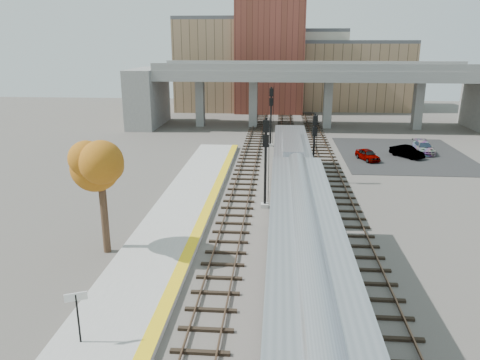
% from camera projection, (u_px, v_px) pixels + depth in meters
% --- Properties ---
extents(ground, '(160.00, 160.00, 0.00)m').
position_uv_depth(ground, '(279.00, 260.00, 27.43)').
color(ground, '#47423D').
rests_on(ground, ground).
extents(platform, '(4.50, 60.00, 0.35)m').
position_uv_depth(platform, '(157.00, 253.00, 27.95)').
color(platform, '#9E9E99').
rests_on(platform, ground).
extents(yellow_strip, '(0.70, 60.00, 0.01)m').
position_uv_depth(yellow_strip, '(189.00, 251.00, 27.75)').
color(yellow_strip, yellow).
rests_on(yellow_strip, platform).
extents(tracks, '(10.70, 95.00, 0.25)m').
position_uv_depth(tracks, '(290.00, 193.00, 39.28)').
color(tracks, black).
rests_on(tracks, ground).
extents(overpass, '(54.00, 12.00, 9.50)m').
position_uv_depth(overpass, '(314.00, 88.00, 68.40)').
color(overpass, slate).
rests_on(overpass, ground).
extents(buildings_far, '(43.00, 21.00, 20.60)m').
position_uv_depth(buildings_far, '(287.00, 66.00, 88.71)').
color(buildings_far, '#917354').
rests_on(buildings_far, ground).
extents(parking_lot, '(14.00, 18.00, 0.04)m').
position_uv_depth(parking_lot, '(403.00, 154.00, 53.09)').
color(parking_lot, black).
rests_on(parking_lot, ground).
extents(locomotive, '(3.02, 19.05, 4.10)m').
position_uv_depth(locomotive, '(291.00, 163.00, 40.25)').
color(locomotive, '#A8AAB2').
rests_on(locomotive, ground).
extents(coach, '(3.03, 25.00, 5.00)m').
position_uv_depth(coach, '(305.00, 292.00, 18.50)').
color(coach, '#A8AAB2').
rests_on(coach, ground).
extents(signal_mast_near, '(0.60, 0.64, 6.98)m').
position_uv_depth(signal_mast_near, '(265.00, 164.00, 35.16)').
color(signal_mast_near, '#9E9E99').
rests_on(signal_mast_near, ground).
extents(signal_mast_mid, '(0.60, 0.64, 6.31)m').
position_uv_depth(signal_mast_mid, '(314.00, 151.00, 41.53)').
color(signal_mast_mid, '#9E9E99').
rests_on(signal_mast_mid, ground).
extents(signal_mast_far, '(0.60, 0.64, 7.19)m').
position_uv_depth(signal_mast_far, '(271.00, 117.00, 56.30)').
color(signal_mast_far, '#9E9E99').
rests_on(signal_mast_far, ground).
extents(station_sign, '(0.84, 0.41, 2.27)m').
position_uv_depth(station_sign, '(77.00, 307.00, 18.94)').
color(station_sign, black).
rests_on(station_sign, platform).
extents(tree, '(3.60, 3.60, 7.96)m').
position_uv_depth(tree, '(99.00, 158.00, 26.89)').
color(tree, '#382619').
rests_on(tree, ground).
extents(car_a, '(2.52, 3.79, 1.20)m').
position_uv_depth(car_a, '(368.00, 155.00, 50.30)').
color(car_a, '#99999E').
rests_on(car_a, parking_lot).
extents(car_b, '(3.41, 3.91, 1.28)m').
position_uv_depth(car_b, '(407.00, 152.00, 51.54)').
color(car_b, '#99999E').
rests_on(car_b, parking_lot).
extents(car_c, '(1.92, 4.54, 1.31)m').
position_uv_depth(car_c, '(423.00, 148.00, 53.48)').
color(car_c, '#99999E').
rests_on(car_c, parking_lot).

